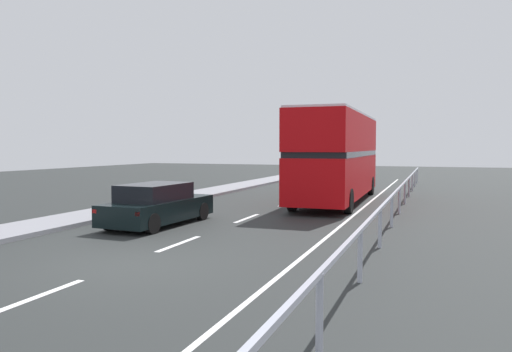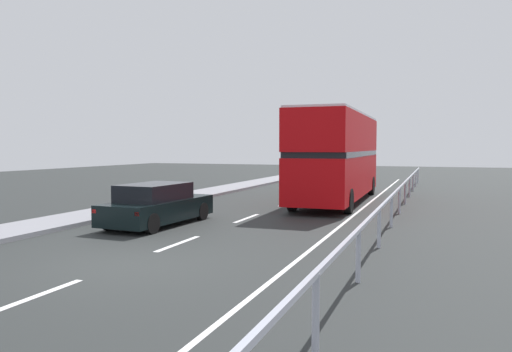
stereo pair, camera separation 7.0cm
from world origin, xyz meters
name	(u,v)px [view 1 (the left image)]	position (x,y,z in m)	size (l,w,h in m)	color
ground_plane	(127,265)	(0.00, 0.00, -0.05)	(74.80, 120.00, 0.10)	#272A2A
lane_paint_markings	(312,218)	(2.24, 8.42, 0.00)	(3.74, 46.00, 0.01)	silver
bridge_side_railing	(396,196)	(5.22, 9.00, 0.87)	(0.10, 42.00, 1.08)	#AAAEBD
double_decker_bus_red	(337,155)	(2.09, 14.03, 2.27)	(2.76, 11.20, 4.23)	#C0070C
hatchback_car_near	(158,205)	(-2.26, 4.94, 0.68)	(1.99, 4.57, 1.42)	black
sedan_car_ahead	(318,173)	(-1.79, 26.59, 0.66)	(2.00, 4.15, 1.39)	maroon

